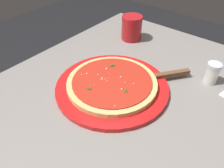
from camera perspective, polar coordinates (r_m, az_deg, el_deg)
The scene contains 6 objects.
restaurant_table at distance 0.80m, azimuth 0.41°, elevation -10.71°, with size 1.13×0.81×0.73m.
serving_plate at distance 0.74m, azimuth 0.00°, elevation -0.74°, with size 0.37×0.37×0.02m, color red.
pizza at distance 0.73m, azimuth -0.00°, elevation 0.30°, with size 0.29×0.29×0.02m.
pizza_server at distance 0.79m, azimuth 12.16°, elevation 1.97°, with size 0.20×0.17×0.01m.
cup_tall_drink at distance 1.02m, azimuth 4.97°, elevation 13.89°, with size 0.09×0.09×0.10m, color #B2191E.
parmesan_shaker at distance 0.82m, azimuth 23.86°, elevation 2.56°, with size 0.05×0.05×0.07m.
Camera 1 is at (0.40, 0.32, 1.21)m, focal length 36.40 mm.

